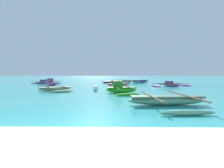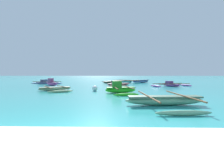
% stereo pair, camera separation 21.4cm
% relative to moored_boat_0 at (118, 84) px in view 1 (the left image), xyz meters
% --- Properties ---
extents(ground_plane, '(240.00, 240.00, 0.00)m').
position_rel_moored_boat_0_xyz_m(ground_plane, '(-1.89, -18.15, -0.23)').
color(ground_plane, teal).
extents(moored_boat_0, '(3.08, 2.47, 0.66)m').
position_rel_moored_boat_0_xyz_m(moored_boat_0, '(0.00, 0.00, 0.00)').
color(moored_boat_0, '#A7454B').
rests_on(moored_boat_0, ground_plane).
extents(moored_boat_1, '(4.63, 4.47, 0.50)m').
position_rel_moored_boat_0_xyz_m(moored_boat_1, '(1.27, 5.46, 0.01)').
color(moored_boat_1, '#50C5C3').
rests_on(moored_boat_1, ground_plane).
extents(moored_boat_2, '(3.33, 3.20, 0.50)m').
position_rel_moored_boat_0_xyz_m(moored_boat_2, '(3.80, 6.90, 0.04)').
color(moored_boat_2, '#416098').
rests_on(moored_boat_2, ground_plane).
extents(moored_boat_3, '(4.93, 3.58, 0.63)m').
position_rel_moored_boat_0_xyz_m(moored_boat_3, '(6.26, -0.80, -0.02)').
color(moored_boat_3, purple).
rests_on(moored_boat_3, ground_plane).
extents(moored_boat_4, '(2.16, 1.98, 0.93)m').
position_rel_moored_boat_0_xyz_m(moored_boat_4, '(-8.42, 0.32, 0.10)').
color(moored_boat_4, '#D85CAE').
rests_on(moored_boat_4, ground_plane).
extents(moored_boat_5, '(2.50, 4.44, 0.94)m').
position_rel_moored_boat_0_xyz_m(moored_boat_5, '(0.07, -7.95, 0.08)').
color(moored_boat_5, green).
rests_on(moored_boat_5, ground_plane).
extents(moored_boat_6, '(3.96, 4.66, 0.36)m').
position_rel_moored_boat_0_xyz_m(moored_boat_6, '(-5.72, -6.10, -0.07)').
color(moored_boat_6, '#9CB580').
rests_on(moored_boat_6, ground_plane).
extents(moored_boat_7, '(2.11, 3.44, 0.31)m').
position_rel_moored_boat_0_xyz_m(moored_boat_7, '(-1.47, 6.61, -0.06)').
color(moored_boat_7, '#8C7C57').
rests_on(moored_boat_7, ground_plane).
extents(moored_boat_8, '(4.50, 4.04, 0.67)m').
position_rel_moored_boat_0_xyz_m(moored_boat_8, '(-10.56, 4.01, -0.01)').
color(moored_boat_8, '#6B69A4').
rests_on(moored_boat_8, ground_plane).
extents(moored_boat_9, '(3.77, 4.48, 0.50)m').
position_rel_moored_boat_0_xyz_m(moored_boat_9, '(2.08, -13.28, 0.01)').
color(moored_boat_9, '#67A07B').
rests_on(moored_boat_9, ground_plane).
extents(mooring_buoy_0, '(0.48, 0.48, 0.48)m').
position_rel_moored_boat_0_xyz_m(mooring_buoy_0, '(-2.06, -6.74, 0.01)').
color(mooring_buoy_0, white).
rests_on(mooring_buoy_0, ground_plane).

